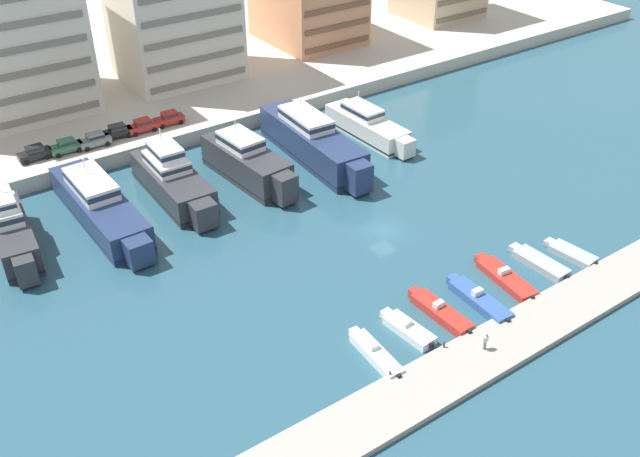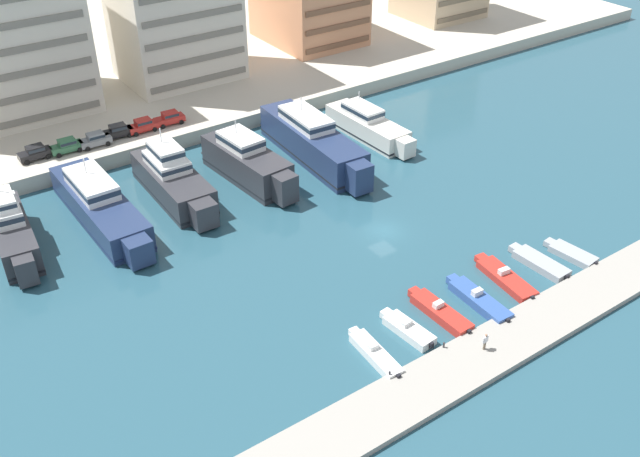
% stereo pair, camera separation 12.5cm
% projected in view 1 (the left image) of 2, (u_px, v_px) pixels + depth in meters
% --- Properties ---
extents(ground_plane, '(400.00, 400.00, 0.00)m').
position_uv_depth(ground_plane, '(383.00, 231.00, 80.72)').
color(ground_plane, '#285160').
extents(quay_promenade, '(180.00, 70.00, 2.09)m').
position_uv_depth(quay_promenade, '(145.00, 54.00, 125.39)').
color(quay_promenade, beige).
rests_on(quay_promenade, ground).
extents(pier_dock, '(120.00, 5.49, 0.60)m').
position_uv_depth(pier_dock, '(525.00, 330.00, 66.33)').
color(pier_dock, '#9E998E').
rests_on(pier_dock, ground).
extents(yacht_charcoal_left, '(5.01, 15.86, 8.09)m').
position_uv_depth(yacht_charcoal_left, '(12.00, 232.00, 76.44)').
color(yacht_charcoal_left, '#333338').
rests_on(yacht_charcoal_left, ground).
extents(yacht_navy_mid_left, '(5.24, 22.48, 6.84)m').
position_uv_depth(yacht_navy_mid_left, '(100.00, 206.00, 81.30)').
color(yacht_navy_mid_left, navy).
rests_on(yacht_navy_mid_left, ground).
extents(yacht_charcoal_center_left, '(5.32, 18.06, 8.23)m').
position_uv_depth(yacht_charcoal_center_left, '(173.00, 180.00, 85.65)').
color(yacht_charcoal_center_left, '#333338').
rests_on(yacht_charcoal_center_left, ground).
extents(yacht_charcoal_center, '(5.78, 17.13, 7.50)m').
position_uv_depth(yacht_charcoal_center, '(248.00, 163.00, 89.15)').
color(yacht_charcoal_center, '#333338').
rests_on(yacht_charcoal_center, ground).
extents(yacht_navy_center_right, '(5.96, 23.10, 7.66)m').
position_uv_depth(yacht_navy_center_right, '(313.00, 142.00, 93.78)').
color(yacht_navy_center_right, navy).
rests_on(yacht_navy_center_right, ground).
extents(yacht_ivory_mid_right, '(4.43, 17.00, 6.05)m').
position_uv_depth(yacht_ivory_mid_right, '(367.00, 125.00, 99.63)').
color(yacht_ivory_mid_right, silver).
rests_on(yacht_ivory_mid_right, ground).
extents(motorboat_white_far_left, '(2.00, 7.35, 1.35)m').
position_uv_depth(motorboat_white_far_left, '(375.00, 354.00, 63.55)').
color(motorboat_white_far_left, white).
rests_on(motorboat_white_far_left, ground).
extents(motorboat_white_left, '(2.34, 6.40, 1.32)m').
position_uv_depth(motorboat_white_left, '(408.00, 329.00, 66.27)').
color(motorboat_white_left, white).
rests_on(motorboat_white_left, ground).
extents(motorboat_red_mid_left, '(2.02, 8.01, 1.48)m').
position_uv_depth(motorboat_red_mid_left, '(440.00, 312.00, 68.26)').
color(motorboat_red_mid_left, red).
rests_on(motorboat_red_mid_left, ground).
extents(motorboat_blue_center_left, '(2.32, 8.35, 1.50)m').
position_uv_depth(motorboat_blue_center_left, '(479.00, 300.00, 69.80)').
color(motorboat_blue_center_left, '#33569E').
rests_on(motorboat_blue_center_left, ground).
extents(motorboat_red_center, '(2.97, 8.42, 1.35)m').
position_uv_depth(motorboat_red_center, '(505.00, 278.00, 72.83)').
color(motorboat_red_center, red).
rests_on(motorboat_red_center, ground).
extents(motorboat_grey_center_right, '(2.45, 7.33, 0.86)m').
position_uv_depth(motorboat_grey_center_right, '(539.00, 262.00, 75.00)').
color(motorboat_grey_center_right, '#9EA3A8').
rests_on(motorboat_grey_center_right, ground).
extents(motorboat_grey_mid_right, '(2.68, 6.17, 0.81)m').
position_uv_depth(motorboat_grey_mid_right, '(571.00, 253.00, 76.46)').
color(motorboat_grey_mid_right, '#9EA3A8').
rests_on(motorboat_grey_mid_right, ground).
extents(car_black_far_left, '(4.14, 1.99, 1.80)m').
position_uv_depth(car_black_far_left, '(35.00, 152.00, 89.99)').
color(car_black_far_left, black).
rests_on(car_black_far_left, quay_promenade).
extents(car_green_left, '(4.12, 1.96, 1.80)m').
position_uv_depth(car_green_left, '(66.00, 146.00, 91.52)').
color(car_green_left, '#2D6642').
rests_on(car_green_left, quay_promenade).
extents(car_grey_mid_left, '(4.13, 1.99, 1.80)m').
position_uv_depth(car_grey_mid_left, '(95.00, 139.00, 93.01)').
color(car_grey_mid_left, slate).
rests_on(car_grey_mid_left, quay_promenade).
extents(car_black_center_left, '(4.18, 2.08, 1.80)m').
position_uv_depth(car_black_center_left, '(117.00, 131.00, 95.10)').
color(car_black_center_left, black).
rests_on(car_black_center_left, quay_promenade).
extents(car_red_center, '(4.11, 1.94, 1.80)m').
position_uv_depth(car_red_center, '(142.00, 125.00, 96.57)').
color(car_red_center, red).
rests_on(car_red_center, quay_promenade).
extents(car_red_center_right, '(4.18, 2.08, 1.80)m').
position_uv_depth(car_red_center_right, '(169.00, 118.00, 98.54)').
color(car_red_center_right, red).
rests_on(car_red_center_right, quay_promenade).
extents(pedestrian_near_edge, '(0.69, 0.28, 1.77)m').
position_uv_depth(pedestrian_near_edge, '(486.00, 340.00, 63.28)').
color(pedestrian_near_edge, '#7A6B56').
rests_on(pedestrian_near_edge, pier_dock).
extents(bollard_west, '(0.20, 0.20, 0.61)m').
position_uv_depth(bollard_west, '(390.00, 374.00, 60.86)').
color(bollard_west, '#2D2D33').
rests_on(bollard_west, pier_dock).
extents(bollard_west_mid, '(0.20, 0.20, 0.61)m').
position_uv_depth(bollard_west_mid, '(444.00, 344.00, 63.86)').
color(bollard_west_mid, '#2D2D33').
rests_on(bollard_west_mid, pier_dock).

